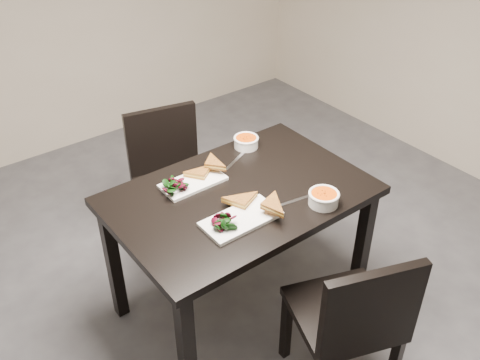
{
  "coord_description": "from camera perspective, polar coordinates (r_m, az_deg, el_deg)",
  "views": [
    {
      "loc": [
        -0.86,
        -1.3,
        2.21
      ],
      "look_at": [
        0.37,
        0.31,
        0.82
      ],
      "focal_mm": 39.84,
      "sensor_mm": 36.0,
      "label": 1
    }
  ],
  "objects": [
    {
      "name": "soup_bowl_far",
      "position": [
        2.82,
        0.66,
        4.17
      ],
      "size": [
        0.13,
        0.13,
        0.06
      ],
      "color": "white",
      "rests_on": "table"
    },
    {
      "name": "plate_near",
      "position": [
        2.32,
        0.11,
        -4.2
      ],
      "size": [
        0.35,
        0.17,
        0.02
      ],
      "primitive_type": "cube",
      "color": "white",
      "rests_on": "table"
    },
    {
      "name": "chair_far",
      "position": [
        3.13,
        -7.49,
        0.77
      ],
      "size": [
        0.5,
        0.5,
        0.85
      ],
      "rotation": [
        0.0,
        0.0,
        -0.22
      ],
      "color": "black",
      "rests_on": "ground"
    },
    {
      "name": "soup_bowl_near",
      "position": [
        2.43,
        8.96,
        -1.87
      ],
      "size": [
        0.14,
        0.14,
        0.06
      ],
      "color": "white",
      "rests_on": "table"
    },
    {
      "name": "cutlery_near",
      "position": [
        2.45,
        6.03,
        -2.17
      ],
      "size": [
        0.18,
        0.05,
        0.0
      ],
      "primitive_type": "cube",
      "rotation": [
        0.0,
        0.0,
        -0.17
      ],
      "color": "silver",
      "rests_on": "table"
    },
    {
      "name": "chair_near",
      "position": [
        2.33,
        11.97,
        -14.28
      ],
      "size": [
        0.54,
        0.54,
        0.85
      ],
      "rotation": [
        0.0,
        0.0,
        -0.35
      ],
      "color": "black",
      "rests_on": "ground"
    },
    {
      "name": "salad_far",
      "position": [
        2.5,
        -6.99,
        -0.5
      ],
      "size": [
        0.1,
        0.09,
        0.04
      ],
      "primitive_type": null,
      "color": "black",
      "rests_on": "plate_far"
    },
    {
      "name": "sandwich_near",
      "position": [
        2.34,
        1.15,
        -2.71
      ],
      "size": [
        0.21,
        0.19,
        0.06
      ],
      "primitive_type": null,
      "rotation": [
        0.0,
        0.0,
        0.42
      ],
      "color": "#A86B23",
      "rests_on": "plate_near"
    },
    {
      "name": "plate_far",
      "position": [
        2.56,
        -5.04,
        -0.25
      ],
      "size": [
        0.31,
        0.15,
        0.02
      ],
      "primitive_type": "cube",
      "color": "white",
      "rests_on": "table"
    },
    {
      "name": "table",
      "position": [
        2.55,
        -0.0,
        -3.13
      ],
      "size": [
        1.2,
        0.8,
        0.75
      ],
      "color": "black",
      "rests_on": "ground"
    },
    {
      "name": "salad_near",
      "position": [
        2.25,
        -1.92,
        -4.52
      ],
      "size": [
        0.11,
        0.1,
        0.05
      ],
      "primitive_type": null,
      "color": "black",
      "rests_on": "plate_near"
    },
    {
      "name": "sandwich_far",
      "position": [
        2.55,
        -3.68,
        0.71
      ],
      "size": [
        0.19,
        0.18,
        0.05
      ],
      "primitive_type": null,
      "rotation": [
        0.0,
        0.0,
        0.61
      ],
      "color": "#A86B23",
      "rests_on": "plate_far"
    },
    {
      "name": "cutlery_far",
      "position": [
        2.71,
        -0.56,
        2.02
      ],
      "size": [
        0.17,
        0.09,
        0.0
      ],
      "primitive_type": "cube",
      "rotation": [
        0.0,
        0.0,
        0.42
      ],
      "color": "silver",
      "rests_on": "table"
    }
  ]
}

